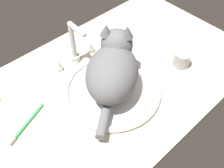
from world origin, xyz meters
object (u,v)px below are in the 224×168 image
sink_basin (112,89)px  toothbrush (26,124)px  cat (113,67)px  faucet (75,47)px  metal_jar (182,59)px

sink_basin → toothbrush: size_ratio=2.16×
sink_basin → cat: 9.75cm
sink_basin → cat: cat is taller
faucet → cat: cat is taller
metal_jar → faucet: bearing=134.7°
metal_jar → toothbrush: size_ratio=0.40×
sink_basin → faucet: 22.21cm
sink_basin → cat: size_ratio=1.08×
metal_jar → sink_basin: bearing=163.9°
cat → toothbrush: bearing=167.8°
faucet → metal_jar: faucet is taller
metal_jar → toothbrush: bearing=164.3°
sink_basin → cat: bearing=37.8°
faucet → cat: 20.18cm
cat → metal_jar: cat is taller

